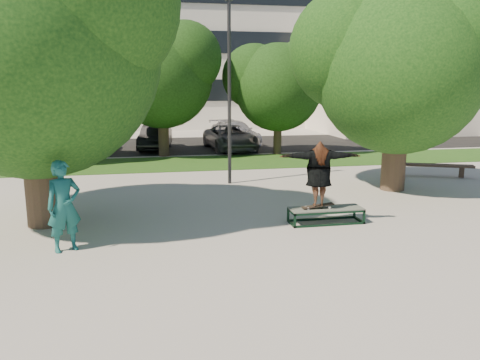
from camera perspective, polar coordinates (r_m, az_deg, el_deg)
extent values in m
plane|color=gray|center=(11.21, -1.96, -5.70)|extent=(120.00, 120.00, 0.00)
cube|color=#1A4A15|center=(20.53, -3.39, 2.14)|extent=(30.00, 4.00, 0.02)
cube|color=black|center=(26.84, -7.38, 4.23)|extent=(40.00, 8.00, 0.01)
cylinder|color=#38281E|center=(11.98, -23.09, 2.34)|extent=(0.84, 0.84, 3.20)
sphere|color=black|center=(11.89, -24.04, 14.17)|extent=(5.80, 5.80, 5.80)
sphere|color=black|center=(11.22, -18.26, 20.03)|extent=(4.06, 4.06, 4.06)
cylinder|color=#38281E|center=(15.71, 18.36, 4.24)|extent=(0.76, 0.76, 3.00)
sphere|color=black|center=(15.61, 18.89, 12.56)|extent=(5.20, 5.20, 5.20)
sphere|color=black|center=(15.76, 13.34, 15.21)|extent=(3.90, 3.90, 3.90)
sphere|color=black|center=(15.84, 23.89, 15.49)|extent=(3.64, 3.64, 3.64)
cylinder|color=#38281E|center=(22.20, -23.64, 5.53)|extent=(0.44, 0.44, 2.80)
sphere|color=black|center=(22.12, -24.07, 10.83)|extent=(4.40, 4.40, 4.40)
sphere|color=black|center=(23.04, -26.54, 11.98)|extent=(3.30, 3.30, 3.30)
sphere|color=black|center=(21.52, -21.87, 13.07)|extent=(3.08, 3.08, 3.08)
cylinder|color=#38281E|center=(22.67, -9.34, 6.68)|extent=(0.50, 0.50, 3.00)
sphere|color=black|center=(22.60, -9.53, 12.29)|extent=(4.80, 4.80, 4.80)
sphere|color=black|center=(23.34, -12.66, 13.62)|extent=(3.60, 3.60, 3.60)
sphere|color=black|center=(22.22, -6.69, 14.56)|extent=(3.36, 3.36, 3.36)
cylinder|color=#38281E|center=(23.02, 4.61, 6.36)|extent=(0.40, 0.40, 2.60)
sphere|color=black|center=(22.94, 4.69, 11.17)|extent=(4.20, 4.20, 4.20)
sphere|color=black|center=(23.30, 1.73, 12.49)|extent=(3.15, 3.15, 3.15)
sphere|color=black|center=(22.82, 7.35, 12.96)|extent=(2.94, 2.94, 2.94)
cylinder|color=#2D2D30|center=(15.82, -1.31, 10.30)|extent=(0.12, 0.12, 6.00)
cube|color=silver|center=(42.85, -11.94, 17.43)|extent=(30.00, 14.00, 16.00)
cube|color=black|center=(35.53, -11.75, 10.65)|extent=(27.60, 0.12, 1.60)
cube|color=black|center=(35.68, -11.98, 16.28)|extent=(27.60, 0.12, 1.60)
cube|color=silver|center=(38.07, 20.55, 11.72)|extent=(15.00, 10.00, 8.00)
cube|color=#475147|center=(11.61, 10.45, -3.44)|extent=(1.80, 0.60, 0.03)
cylinder|color=white|center=(11.36, 8.32, -3.48)|extent=(0.06, 0.03, 0.06)
cylinder|color=white|center=(11.51, 8.06, -3.28)|extent=(0.06, 0.03, 0.06)
cylinder|color=white|center=(11.55, 10.86, -3.32)|extent=(0.06, 0.03, 0.06)
cylinder|color=white|center=(11.69, 10.57, -3.13)|extent=(0.06, 0.03, 0.06)
cube|color=black|center=(11.52, 9.47, -3.11)|extent=(0.78, 0.20, 0.10)
imported|color=#532B23|center=(11.35, 9.60, 0.78)|extent=(1.99, 0.84, 1.57)
imported|color=#175956|center=(10.02, -20.67, -3.01)|extent=(0.80, 0.70, 1.86)
cube|color=#49372C|center=(18.57, 18.70, 1.18)|extent=(0.20, 0.20, 0.40)
cube|color=#49372C|center=(18.95, 25.40, 0.87)|extent=(0.20, 0.20, 0.40)
cube|color=#49372C|center=(18.69, 22.13, 1.70)|extent=(2.95, 1.59, 0.08)
imported|color=silver|center=(25.22, -17.74, 4.96)|extent=(1.78, 4.25, 1.44)
imported|color=black|center=(25.13, -10.29, 5.11)|extent=(1.95, 4.02, 1.27)
imported|color=slate|center=(24.59, -1.19, 5.17)|extent=(2.54, 4.81, 1.29)
imported|color=silver|center=(27.17, -0.68, 5.80)|extent=(2.75, 4.84, 1.32)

